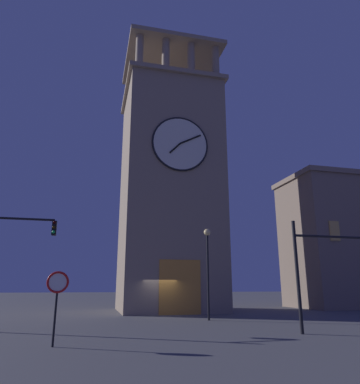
% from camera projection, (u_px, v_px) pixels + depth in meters
% --- Properties ---
extents(ground_plane, '(200.00, 200.00, 0.00)m').
position_uv_depth(ground_plane, '(160.00, 315.00, 25.58)').
color(ground_plane, '#4C4C51').
extents(clocktower, '(8.93, 9.23, 26.75)m').
position_uv_depth(clocktower, '(169.00, 189.00, 32.71)').
color(clocktower, gray).
rests_on(clocktower, ground_plane).
extents(adjacent_wing_building, '(14.91, 7.48, 13.08)m').
position_uv_depth(adjacent_wing_building, '(358.00, 241.00, 36.68)').
color(adjacent_wing_building, gray).
rests_on(adjacent_wing_building, ground_plane).
extents(traffic_signal_near, '(4.41, 0.41, 5.06)m').
position_uv_depth(traffic_signal_near, '(325.00, 258.00, 16.78)').
color(traffic_signal_near, black).
rests_on(traffic_signal_near, ground_plane).
extents(traffic_signal_mid, '(3.15, 0.41, 5.97)m').
position_uv_depth(traffic_signal_mid, '(10.00, 249.00, 17.66)').
color(traffic_signal_mid, black).
rests_on(traffic_signal_mid, ground_plane).
extents(street_lamp, '(0.44, 0.44, 5.69)m').
position_uv_depth(street_lamp, '(208.00, 256.00, 22.78)').
color(street_lamp, black).
rests_on(street_lamp, ground_plane).
extents(no_horn_sign, '(0.78, 0.14, 2.58)m').
position_uv_depth(no_horn_sign, '(57.00, 287.00, 12.74)').
color(no_horn_sign, black).
rests_on(no_horn_sign, ground_plane).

